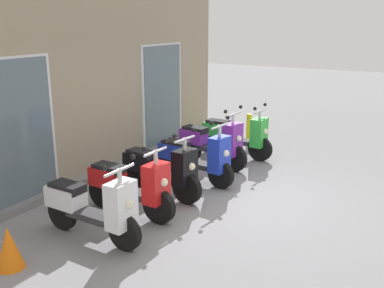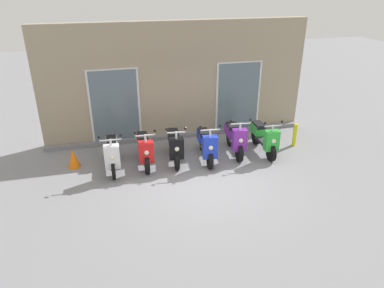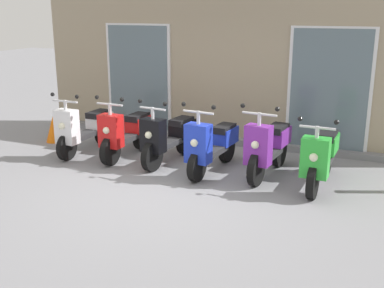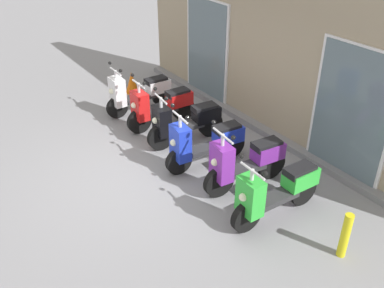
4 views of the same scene
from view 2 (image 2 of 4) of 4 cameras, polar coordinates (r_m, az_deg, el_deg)
ground_plane at (r=9.12m, az=1.72°, el=-5.46°), size 40.00×40.00×0.00m
storefront_facade at (r=11.06m, az=-2.32°, el=9.71°), size 8.18×0.50×3.55m
scooter_white at (r=9.56m, az=-12.67°, el=-1.34°), size 0.59×1.59×1.19m
scooter_red at (r=9.65m, az=-7.61°, el=-0.75°), size 0.57×1.56×1.19m
scooter_black at (r=9.80m, az=-2.77°, el=-0.18°), size 0.56×1.60×1.18m
scooter_blue at (r=9.84m, az=2.30°, el=-0.02°), size 0.57×1.59×1.23m
scooter_purple at (r=10.23m, az=6.91°, el=0.96°), size 0.60×1.57×1.24m
scooter_green at (r=10.44m, az=11.46°, el=1.06°), size 0.56×1.63×1.16m
curb_bollard at (r=11.14m, az=16.14°, el=1.41°), size 0.12×0.12×0.70m
traffic_cone at (r=10.03m, az=-18.46°, el=-2.16°), size 0.32×0.32×0.52m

